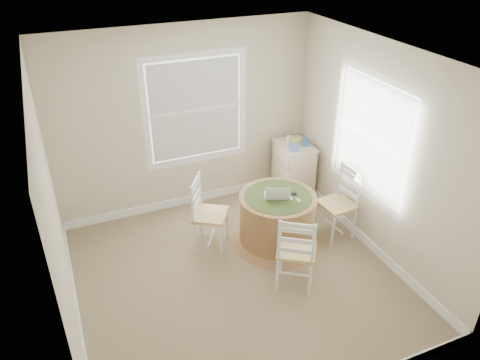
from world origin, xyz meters
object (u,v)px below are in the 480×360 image
round_table (277,217)px  corner_chest (293,170)px  chair_left (210,214)px  chair_near (296,250)px  laptop (277,195)px  chair_right (337,204)px

round_table → corner_chest: bearing=69.2°
chair_left → round_table: bearing=-75.5°
chair_near → corner_chest: size_ratio=1.14×
chair_near → laptop: 0.82m
corner_chest → chair_right: bearing=-87.8°
laptop → corner_chest: size_ratio=0.46×
corner_chest → chair_near: bearing=-116.6°
round_table → chair_near: size_ratio=1.22×
laptop → corner_chest: laptop is taller
laptop → chair_right: bearing=-167.3°
laptop → corner_chest: (0.78, 0.99, -0.31)m
chair_left → corner_chest: (1.57, 0.71, -0.06)m
round_table → corner_chest: (0.76, 0.97, 0.04)m
chair_left → laptop: size_ratio=2.49×
chair_near → chair_right: bearing=-111.8°
round_table → chair_right: chair_right is taller
laptop → chair_left: bearing=3.2°
chair_near → chair_right: same height
corner_chest → chair_left: bearing=-154.4°
chair_near → round_table: bearing=-67.3°
chair_right → corner_chest: chair_right is taller
laptop → chair_near: bearing=102.3°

